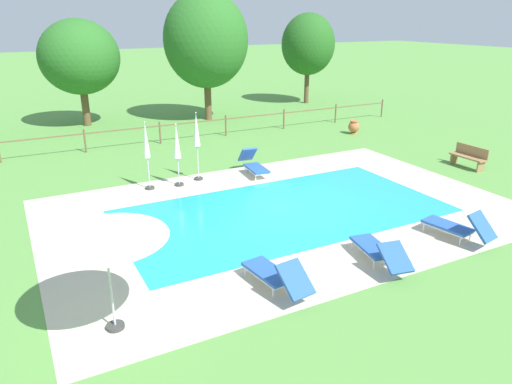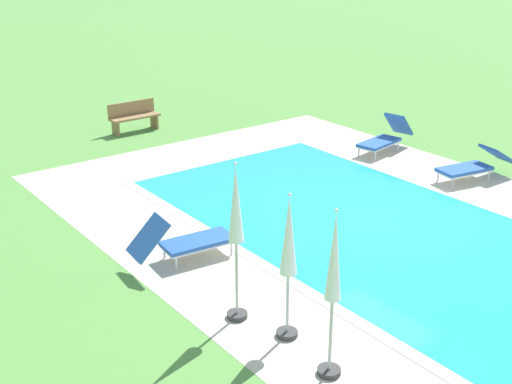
{
  "view_description": "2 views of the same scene",
  "coord_description": "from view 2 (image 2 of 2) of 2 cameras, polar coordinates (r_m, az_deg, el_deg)",
  "views": [
    {
      "loc": [
        -7.2,
        -11.81,
        5.75
      ],
      "look_at": [
        -0.73,
        0.5,
        0.6
      ],
      "focal_mm": 33.53,
      "sensor_mm": 36.0,
      "label": 1
    },
    {
      "loc": [
        -8.57,
        9.32,
        5.59
      ],
      "look_at": [
        0.52,
        2.4,
        1.12
      ],
      "focal_mm": 47.39,
      "sensor_mm": 36.0,
      "label": 2
    }
  ],
  "objects": [
    {
      "name": "sun_lounger_north_near_steps",
      "position": [
        18.39,
        10.83,
        4.55
      ],
      "size": [
        0.93,
        1.99,
        0.94
      ],
      "color": "#2856A8",
      "rests_on": "ground"
    },
    {
      "name": "sun_lounger_north_far",
      "position": [
        12.14,
        -6.12,
        -4.14
      ],
      "size": [
        0.8,
        1.97,
        0.94
      ],
      "color": "#2856A8",
      "rests_on": "ground"
    },
    {
      "name": "wooden_bench_lawn_side",
      "position": [
        20.23,
        -10.28,
        6.35
      ],
      "size": [
        0.46,
        1.51,
        0.87
      ],
      "color": "#937047",
      "rests_on": "ground"
    },
    {
      "name": "patio_umbrella_closed_row_mid_west",
      "position": [
        8.65,
        6.56,
        -6.91
      ],
      "size": [
        0.32,
        0.32,
        2.41
      ],
      "color": "#383838",
      "rests_on": "ground"
    },
    {
      "name": "pool_deck_paving",
      "position": [
        13.83,
        9.25,
        -2.74
      ],
      "size": [
        14.35,
        9.51,
        0.01
      ],
      "primitive_type": "cube",
      "color": "beige",
      "rests_on": "ground"
    },
    {
      "name": "patio_umbrella_closed_row_centre",
      "position": [
        9.44,
        2.77,
        -4.67
      ],
      "size": [
        0.32,
        0.32,
        2.26
      ],
      "color": "#383838",
      "rests_on": "ground"
    },
    {
      "name": "patio_umbrella_closed_row_west",
      "position": [
        9.81,
        -1.7,
        -2.29
      ],
      "size": [
        0.32,
        0.32,
        2.53
      ],
      "color": "#383838",
      "rests_on": "ground"
    },
    {
      "name": "swimming_pool_water",
      "position": [
        13.83,
        9.25,
        -2.73
      ],
      "size": [
        10.05,
        5.2,
        0.01
      ],
      "primitive_type": "cube",
      "color": "#23A8C1",
      "rests_on": "ground"
    },
    {
      "name": "ground_plane",
      "position": [
        13.84,
        9.25,
        -2.75
      ],
      "size": [
        160.0,
        160.0,
        0.0
      ],
      "primitive_type": "plane",
      "color": "#599342"
    },
    {
      "name": "sun_lounger_north_mid",
      "position": [
        16.8,
        17.94,
        2.17
      ],
      "size": [
        0.98,
        2.12,
        0.77
      ],
      "color": "#2856A8",
      "rests_on": "ground"
    },
    {
      "name": "pool_coping_rim",
      "position": [
        13.83,
        9.25,
        -2.72
      ],
      "size": [
        10.53,
        5.68,
        0.01
      ],
      "color": "beige",
      "rests_on": "ground"
    }
  ]
}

